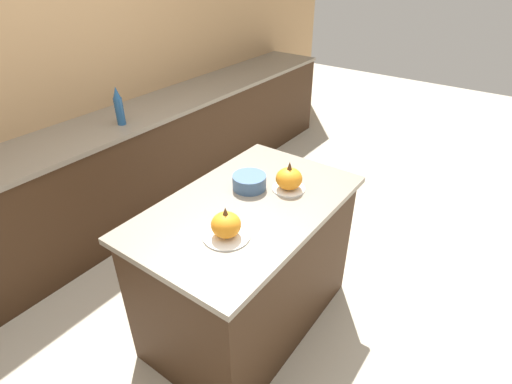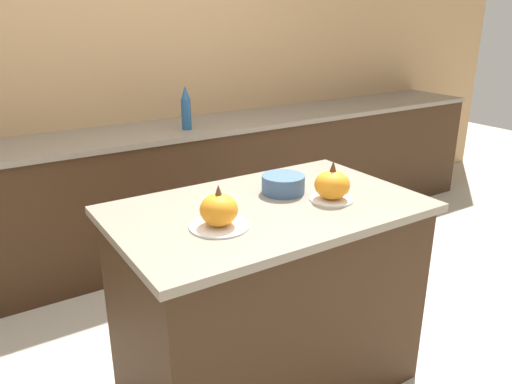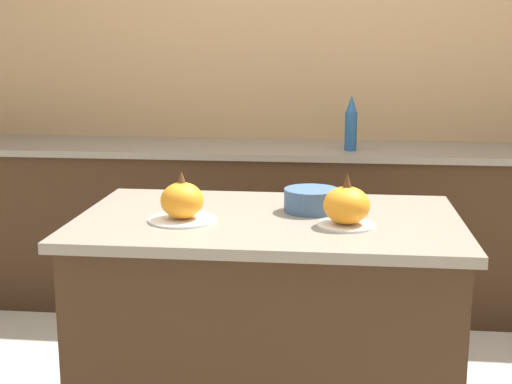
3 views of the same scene
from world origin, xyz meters
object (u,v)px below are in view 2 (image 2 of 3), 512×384
(pumpkin_cake_left, at_px, (219,212))
(pumpkin_cake_right, at_px, (332,186))
(bottle_tall, at_px, (186,109))
(mixing_bowl, at_px, (283,184))

(pumpkin_cake_left, distance_m, pumpkin_cake_right, 0.54)
(bottle_tall, bearing_deg, pumpkin_cake_right, -91.53)
(bottle_tall, height_order, mixing_bowl, bottle_tall)
(pumpkin_cake_right, relative_size, bottle_tall, 0.64)
(bottle_tall, bearing_deg, pumpkin_cake_left, -111.07)
(bottle_tall, bearing_deg, mixing_bowl, -96.84)
(bottle_tall, distance_m, mixing_bowl, 1.34)
(mixing_bowl, bearing_deg, pumpkin_cake_right, -57.77)
(pumpkin_cake_left, xyz_separation_m, bottle_tall, (0.58, 1.50, 0.09))
(pumpkin_cake_right, relative_size, mixing_bowl, 0.98)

